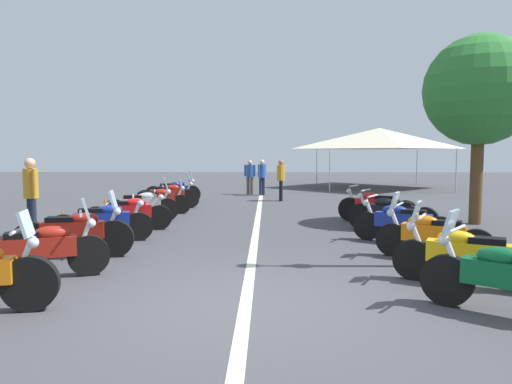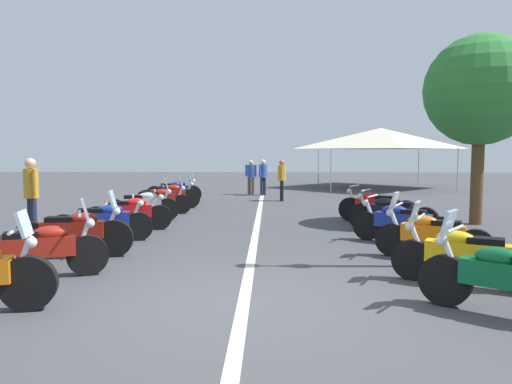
# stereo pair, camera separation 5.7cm
# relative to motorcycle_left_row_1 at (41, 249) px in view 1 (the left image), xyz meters

# --- Properties ---
(ground_plane) EXTENTS (80.00, 80.00, 0.00)m
(ground_plane) POSITION_rel_motorcycle_left_row_1_xyz_m (-1.15, -3.14, -0.47)
(ground_plane) COLOR #424247
(lane_centre_stripe) EXTENTS (27.46, 0.16, 0.01)m
(lane_centre_stripe) POSITION_rel_motorcycle_left_row_1_xyz_m (5.22, -3.14, -0.46)
(lane_centre_stripe) COLOR beige
(lane_centre_stripe) RESTS_ON ground_plane
(motorcycle_left_row_1) EXTENTS (0.97, 1.95, 1.21)m
(motorcycle_left_row_1) POSITION_rel_motorcycle_left_row_1_xyz_m (0.00, 0.00, 0.00)
(motorcycle_left_row_1) COLOR black
(motorcycle_left_row_1) RESTS_ON ground_plane
(motorcycle_left_row_2) EXTENTS (0.66, 2.12, 1.23)m
(motorcycle_left_row_2) POSITION_rel_motorcycle_left_row_1_xyz_m (1.46, 0.07, 0.01)
(motorcycle_left_row_2) COLOR black
(motorcycle_left_row_2) RESTS_ON ground_plane
(motorcycle_left_row_3) EXTENTS (0.84, 2.11, 0.99)m
(motorcycle_left_row_3) POSITION_rel_motorcycle_left_row_1_xyz_m (3.00, 0.10, -0.01)
(motorcycle_left_row_3) COLOR black
(motorcycle_left_row_3) RESTS_ON ground_plane
(motorcycle_left_row_4) EXTENTS (0.77, 2.08, 0.99)m
(motorcycle_left_row_4) POSITION_rel_motorcycle_left_row_1_xyz_m (4.50, -0.03, -0.02)
(motorcycle_left_row_4) COLOR black
(motorcycle_left_row_4) RESTS_ON ground_plane
(motorcycle_left_row_5) EXTENTS (0.80, 2.01, 1.21)m
(motorcycle_left_row_5) POSITION_rel_motorcycle_left_row_1_xyz_m (6.04, 0.05, 0.00)
(motorcycle_left_row_5) COLOR black
(motorcycle_left_row_5) RESTS_ON ground_plane
(motorcycle_left_row_6) EXTENTS (0.82, 2.12, 1.19)m
(motorcycle_left_row_6) POSITION_rel_motorcycle_left_row_1_xyz_m (7.56, -0.00, -0.01)
(motorcycle_left_row_6) COLOR black
(motorcycle_left_row_6) RESTS_ON ground_plane
(motorcycle_left_row_7) EXTENTS (0.90, 2.09, 1.22)m
(motorcycle_left_row_7) POSITION_rel_motorcycle_left_row_1_xyz_m (9.06, -0.06, 0.01)
(motorcycle_left_row_7) COLOR black
(motorcycle_left_row_7) RESTS_ON ground_plane
(motorcycle_left_row_8) EXTENTS (0.87, 2.01, 1.23)m
(motorcycle_left_row_8) POSITION_rel_motorcycle_left_row_1_xyz_m (10.68, 0.08, 0.01)
(motorcycle_left_row_8) COLOR black
(motorcycle_left_row_8) RESTS_ON ground_plane
(motorcycle_right_row_1) EXTENTS (1.11, 1.99, 1.20)m
(motorcycle_right_row_1) POSITION_rel_motorcycle_left_row_1_xyz_m (-0.21, -6.28, -0.01)
(motorcycle_right_row_1) COLOR black
(motorcycle_right_row_1) RESTS_ON ground_plane
(motorcycle_right_row_2) EXTENTS (1.07, 1.88, 1.19)m
(motorcycle_right_row_2) POSITION_rel_motorcycle_left_row_1_xyz_m (1.47, -6.34, -0.01)
(motorcycle_right_row_2) COLOR black
(motorcycle_right_row_2) RESTS_ON ground_plane
(motorcycle_right_row_3) EXTENTS (1.22, 1.92, 0.99)m
(motorcycle_right_row_3) POSITION_rel_motorcycle_left_row_1_xyz_m (3.02, -6.25, -0.01)
(motorcycle_right_row_3) COLOR black
(motorcycle_right_row_3) RESTS_ON ground_plane
(motorcycle_right_row_4) EXTENTS (1.26, 1.94, 1.01)m
(motorcycle_right_row_4) POSITION_rel_motorcycle_left_row_1_xyz_m (4.43, -6.39, -0.00)
(motorcycle_right_row_4) COLOR black
(motorcycle_right_row_4) RESTS_ON ground_plane
(motorcycle_right_row_5) EXTENTS (1.26, 1.94, 1.01)m
(motorcycle_right_row_5) POSITION_rel_motorcycle_left_row_1_xyz_m (5.88, -6.36, 0.00)
(motorcycle_right_row_5) COLOR black
(motorcycle_right_row_5) RESTS_ON ground_plane
(traffic_cone_0) EXTENTS (0.36, 0.36, 0.61)m
(traffic_cone_0) POSITION_rel_motorcycle_left_row_1_xyz_m (3.63, 1.22, -0.17)
(traffic_cone_0) COLOR orange
(traffic_cone_0) RESTS_ON ground_plane
(traffic_cone_1) EXTENTS (0.36, 0.36, 0.61)m
(traffic_cone_1) POSITION_rel_motorcycle_left_row_1_xyz_m (6.76, 1.33, -0.17)
(traffic_cone_1) COLOR orange
(traffic_cone_1) RESTS_ON ground_plane
(bystander_0) EXTENTS (0.53, 0.32, 1.62)m
(bystander_0) POSITION_rel_motorcycle_left_row_1_xyz_m (11.77, -3.95, 0.48)
(bystander_0) COLOR black
(bystander_0) RESTS_ON ground_plane
(bystander_1) EXTENTS (0.39, 0.41, 1.79)m
(bystander_1) POSITION_rel_motorcycle_left_row_1_xyz_m (3.58, 1.91, 0.59)
(bystander_1) COLOR #1E2338
(bystander_1) RESTS_ON ground_plane
(bystander_2) EXTENTS (0.32, 0.52, 1.55)m
(bystander_2) POSITION_rel_motorcycle_left_row_1_xyz_m (14.64, -2.63, 0.44)
(bystander_2) COLOR brown
(bystander_2) RESTS_ON ground_plane
(bystander_3) EXTENTS (0.43, 0.37, 1.59)m
(bystander_3) POSITION_rel_motorcycle_left_row_1_xyz_m (14.21, -3.18, 0.46)
(bystander_3) COLOR #1E2338
(bystander_3) RESTS_ON ground_plane
(roadside_tree_0) EXTENTS (2.89, 2.89, 4.99)m
(roadside_tree_0) POSITION_rel_motorcycle_left_row_1_xyz_m (5.82, -8.98, 3.05)
(roadside_tree_0) COLOR brown
(roadside_tree_0) RESTS_ON ground_plane
(event_tent) EXTENTS (6.63, 6.63, 3.20)m
(event_tent) POSITION_rel_motorcycle_left_row_1_xyz_m (18.81, -9.38, 2.18)
(event_tent) COLOR beige
(event_tent) RESTS_ON ground_plane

